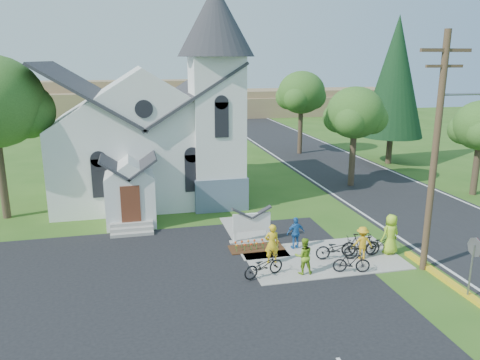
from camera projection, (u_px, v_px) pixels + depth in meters
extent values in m
plane|color=#2D5618|center=(296.00, 266.00, 20.63)|extent=(120.00, 120.00, 0.00)
cube|color=black|center=(135.00, 307.00, 17.20)|extent=(20.00, 16.00, 0.02)
cube|color=black|center=(351.00, 174.00, 36.97)|extent=(8.00, 90.00, 0.02)
cube|color=gray|center=(323.00, 258.00, 21.42)|extent=(7.00, 4.00, 0.05)
cube|color=white|center=(144.00, 158.00, 30.92)|extent=(11.00, 9.00, 5.00)
cube|color=slate|center=(218.00, 189.00, 29.14)|extent=(3.20, 3.20, 2.00)
cube|color=white|center=(217.00, 133.00, 28.26)|extent=(3.00, 3.00, 9.00)
cone|color=#26262B|center=(216.00, 20.00, 26.62)|extent=(4.50, 4.50, 4.00)
cube|color=white|center=(131.00, 200.00, 25.61)|extent=(2.60, 2.40, 2.80)
cube|color=#5E2D1B|center=(131.00, 204.00, 24.42)|extent=(1.00, 0.10, 2.00)
cube|color=gray|center=(251.00, 241.00, 23.36)|extent=(2.20, 0.40, 0.10)
cube|color=white|center=(235.00, 233.00, 23.05)|extent=(0.12, 0.12, 1.00)
cube|color=white|center=(268.00, 230.00, 23.43)|extent=(0.12, 0.12, 1.00)
cube|color=white|center=(252.00, 222.00, 23.11)|extent=(1.90, 0.14, 0.90)
cube|color=#3D2310|center=(256.00, 248.00, 22.52)|extent=(2.60, 1.10, 0.07)
cylinder|color=#493624|center=(435.00, 157.00, 19.12)|extent=(0.28, 0.28, 10.00)
cube|color=#493624|center=(446.00, 50.00, 18.07)|extent=(2.20, 0.14, 0.14)
cube|color=#493624|center=(444.00, 66.00, 18.22)|extent=(1.60, 0.12, 0.12)
cylinder|color=gray|center=(465.00, 94.00, 18.74)|extent=(2.20, 0.10, 0.10)
cylinder|color=gray|center=(471.00, 272.00, 17.58)|extent=(0.07, 0.07, 2.20)
cylinder|color=#B21414|center=(475.00, 247.00, 17.34)|extent=(0.04, 0.76, 0.76)
cylinder|color=#3A281F|center=(2.00, 176.00, 26.34)|extent=(0.44, 0.44, 4.95)
cylinder|color=#3A281F|center=(352.00, 158.00, 33.30)|extent=(0.44, 0.44, 4.05)
ellipsoid|color=#32551D|center=(355.00, 113.00, 32.49)|extent=(4.00, 4.00, 3.60)
cylinder|color=#3A281F|center=(300.00, 130.00, 44.66)|extent=(0.44, 0.44, 4.50)
ellipsoid|color=#32551D|center=(301.00, 92.00, 43.76)|extent=(4.40, 4.40, 3.96)
cylinder|color=#3A281F|center=(476.00, 168.00, 31.13)|extent=(0.44, 0.44, 3.60)
cylinder|color=#3A281F|center=(389.00, 150.00, 40.60)|extent=(0.50, 0.50, 2.40)
cone|color=black|center=(395.00, 77.00, 39.04)|extent=(5.20, 5.20, 10.00)
cube|color=olive|center=(212.00, 103.00, 74.22)|extent=(60.00, 8.00, 4.00)
cube|color=olive|center=(108.00, 99.00, 72.37)|extent=(30.00, 6.00, 5.60)
cube|color=olive|center=(311.00, 106.00, 75.99)|extent=(25.00, 6.00, 3.00)
imported|color=gold|center=(272.00, 244.00, 20.66)|extent=(0.67, 0.45, 1.81)
imported|color=black|center=(264.00, 265.00, 19.45)|extent=(1.98, 1.16, 0.98)
imported|color=#7EAE20|center=(304.00, 256.00, 19.65)|extent=(0.83, 0.67, 1.59)
imported|color=black|center=(351.00, 262.00, 19.81)|extent=(1.64, 0.84, 0.95)
imported|color=#2364B0|center=(296.00, 233.00, 22.29)|extent=(0.94, 0.47, 1.56)
imported|color=black|center=(337.00, 249.00, 21.11)|extent=(2.03, 1.00, 1.02)
imported|color=gold|center=(362.00, 243.00, 21.14)|extent=(1.04, 0.68, 1.52)
imported|color=black|center=(361.00, 245.00, 21.46)|extent=(1.88, 0.74, 1.10)
imported|color=#A0D227|center=(391.00, 234.00, 21.65)|extent=(1.03, 0.77, 1.90)
imported|color=black|center=(381.00, 243.00, 21.89)|extent=(1.82, 0.91, 0.92)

